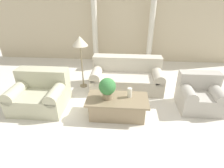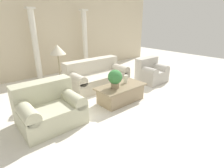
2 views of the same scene
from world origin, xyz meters
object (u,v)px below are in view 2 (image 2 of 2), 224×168
loveseat (49,107)px  sofa_long (97,76)px  coffee_table (121,93)px  armchair (151,72)px  floor_lamp (58,52)px  potted_plant (115,78)px

loveseat → sofa_long: bearing=28.6°
coffee_table → armchair: armchair is taller
floor_lamp → armchair: size_ratio=1.57×
coffee_table → armchair: 1.93m
armchair → loveseat: bearing=-176.5°
sofa_long → potted_plant: size_ratio=4.17×
sofa_long → potted_plant: potted_plant is taller
floor_lamp → loveseat: bearing=-126.7°
coffee_table → armchair: bearing=13.9°
sofa_long → loveseat: (-2.00, -1.09, 0.01)m
sofa_long → coffee_table: bearing=-98.1°
sofa_long → floor_lamp: size_ratio=1.34×
loveseat → coffee_table: size_ratio=0.91×
loveseat → floor_lamp: 1.57m
sofa_long → loveseat: size_ratio=1.61×
coffee_table → sofa_long: bearing=81.9°
loveseat → armchair: (3.68, 0.23, -0.01)m
loveseat → floor_lamp: size_ratio=0.83×
loveseat → coffee_table: 1.83m
floor_lamp → armchair: 3.16m
sofa_long → loveseat: same height
armchair → floor_lamp: bearing=164.6°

